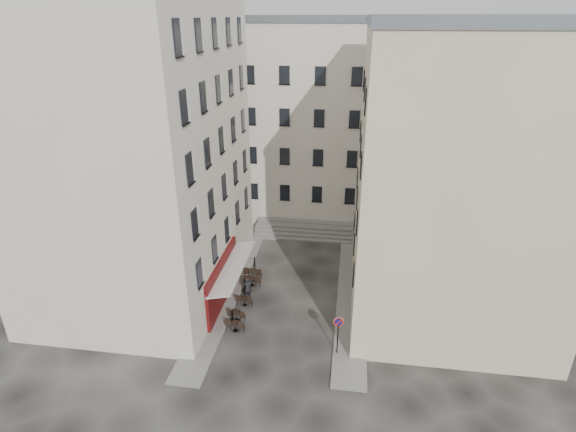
% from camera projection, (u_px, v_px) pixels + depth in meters
% --- Properties ---
extents(ground, '(90.00, 90.00, 0.00)m').
position_uv_depth(ground, '(283.00, 316.00, 30.25)').
color(ground, black).
rests_on(ground, ground).
extents(sidewalk_left, '(2.00, 22.00, 0.12)m').
position_uv_depth(sidewalk_left, '(233.00, 279.00, 34.42)').
color(sidewalk_left, slate).
rests_on(sidewalk_left, ground).
extents(sidewalk_right, '(2.00, 18.00, 0.12)m').
position_uv_depth(sidewalk_right, '(351.00, 296.00, 32.35)').
color(sidewalk_right, slate).
rests_on(sidewalk_right, ground).
extents(building_left, '(12.20, 16.20, 20.60)m').
position_uv_depth(building_left, '(135.00, 150.00, 30.12)').
color(building_left, beige).
rests_on(building_left, ground).
extents(building_right, '(12.20, 14.20, 18.60)m').
position_uv_depth(building_right, '(456.00, 176.00, 28.23)').
color(building_right, '#C0AD8F').
rests_on(building_right, ground).
extents(building_back, '(18.20, 10.20, 18.60)m').
position_uv_depth(building_back, '(302.00, 119.00, 43.74)').
color(building_back, beige).
rests_on(building_back, ground).
extents(cafe_storefront, '(1.74, 7.30, 3.50)m').
position_uv_depth(cafe_storefront, '(224.00, 280.00, 30.95)').
color(cafe_storefront, '#490A0B').
rests_on(cafe_storefront, ground).
extents(stone_steps, '(9.00, 3.15, 0.80)m').
position_uv_depth(stone_steps, '(304.00, 230.00, 41.44)').
color(stone_steps, '#63615D').
rests_on(stone_steps, ground).
extents(bollard_near, '(0.12, 0.12, 0.98)m').
position_uv_depth(bollard_near, '(232.00, 315.00, 29.55)').
color(bollard_near, black).
rests_on(bollard_near, ground).
extents(bollard_mid, '(0.12, 0.12, 0.98)m').
position_uv_depth(bollard_mid, '(245.00, 286.00, 32.72)').
color(bollard_mid, black).
rests_on(bollard_mid, ground).
extents(bollard_far, '(0.12, 0.12, 0.98)m').
position_uv_depth(bollard_far, '(255.00, 262.00, 35.88)').
color(bollard_far, black).
rests_on(bollard_far, ground).
extents(no_parking_sign, '(0.60, 0.16, 2.67)m').
position_uv_depth(no_parking_sign, '(338.00, 329.00, 26.11)').
color(no_parking_sign, black).
rests_on(no_parking_sign, ground).
extents(bistro_table_a, '(1.21, 0.57, 0.85)m').
position_uv_depth(bistro_table_a, '(235.00, 325.00, 28.68)').
color(bistro_table_a, black).
rests_on(bistro_table_a, ground).
extents(bistro_table_b, '(1.13, 0.53, 0.79)m').
position_uv_depth(bistro_table_b, '(237.00, 315.00, 29.72)').
color(bistro_table_b, black).
rests_on(bistro_table_b, ground).
extents(bistro_table_c, '(1.14, 0.53, 0.80)m').
position_uv_depth(bistro_table_c, '(245.00, 301.00, 31.23)').
color(bistro_table_c, black).
rests_on(bistro_table_c, ground).
extents(bistro_table_d, '(1.27, 0.60, 0.90)m').
position_uv_depth(bistro_table_d, '(252.00, 280.00, 33.51)').
color(bistro_table_d, black).
rests_on(bistro_table_d, ground).
extents(bistro_table_e, '(1.41, 0.66, 0.99)m').
position_uv_depth(bistro_table_e, '(253.00, 273.00, 34.34)').
color(bistro_table_e, black).
rests_on(bistro_table_e, ground).
extents(pedestrian, '(0.69, 0.54, 1.66)m').
position_uv_depth(pedestrian, '(247.00, 288.00, 31.89)').
color(pedestrian, black).
rests_on(pedestrian, ground).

